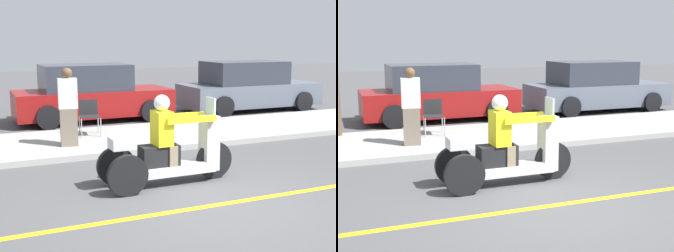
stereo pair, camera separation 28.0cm
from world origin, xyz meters
TOP-DOWN VIEW (x-y plane):
  - ground_plane at (0.00, 0.00)m, footprint 60.00×60.00m
  - lane_stripe at (-0.31, 0.00)m, footprint 24.00×0.12m
  - sidewalk_strip at (0.00, 4.60)m, footprint 28.00×2.80m
  - motorcycle_trike at (-0.32, 1.18)m, footprint 2.28×0.69m
  - spectator_mid_group at (-1.31, 4.11)m, footprint 0.42×0.28m
  - folding_chair_curbside at (-0.64, 5.07)m, footprint 0.51×0.51m
  - parked_car_lot_left at (5.34, 7.56)m, footprint 4.62×2.03m
  - parked_car_lot_far at (0.06, 7.63)m, footprint 4.44×1.98m

SIDE VIEW (x-z plane):
  - ground_plane at x=0.00m, z-range 0.00..0.00m
  - lane_stripe at x=-0.31m, z-range 0.00..0.01m
  - sidewalk_strip at x=0.00m, z-range 0.00..0.12m
  - motorcycle_trike at x=-0.32m, z-range -0.20..1.27m
  - folding_chair_curbside at x=-0.64m, z-range 0.21..1.03m
  - parked_car_lot_left at x=5.34m, z-range -0.05..1.57m
  - parked_car_lot_far at x=0.06m, z-range -0.05..1.58m
  - spectator_mid_group at x=-1.31m, z-range 0.09..1.73m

